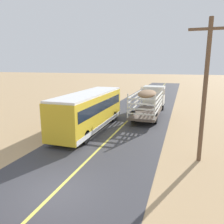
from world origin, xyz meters
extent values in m
plane|color=tan|center=(0.00, 0.00, 0.00)|extent=(240.00, 240.00, 0.00)
cube|color=#38383D|center=(0.00, 0.00, 0.01)|extent=(8.00, 120.00, 0.02)
cube|color=#D8CC4C|center=(0.00, 0.00, 0.02)|extent=(0.16, 117.60, 0.00)
cube|color=silver|center=(1.69, 19.50, 1.82)|extent=(2.50, 2.20, 2.20)
cube|color=#192333|center=(1.69, 19.50, 2.27)|extent=(2.53, 1.54, 0.70)
cube|color=brown|center=(1.69, 14.10, 0.72)|extent=(2.50, 6.40, 0.24)
cylinder|color=silver|center=(0.50, 17.24, 1.94)|extent=(0.12, 0.12, 2.20)
cylinder|color=silver|center=(2.88, 17.24, 1.94)|extent=(0.12, 0.12, 2.20)
cylinder|color=silver|center=(0.50, 10.96, 1.94)|extent=(0.12, 0.12, 2.20)
cylinder|color=silver|center=(2.88, 10.96, 1.94)|extent=(0.12, 0.12, 2.20)
cube|color=silver|center=(0.48, 14.10, 1.28)|extent=(0.08, 6.30, 0.12)
cube|color=silver|center=(2.90, 14.10, 1.28)|extent=(0.08, 6.30, 0.12)
cube|color=silver|center=(1.69, 10.94, 1.28)|extent=(2.40, 0.08, 0.12)
cube|color=silver|center=(0.48, 14.10, 1.72)|extent=(0.08, 6.30, 0.12)
cube|color=silver|center=(2.90, 14.10, 1.72)|extent=(0.08, 6.30, 0.12)
cube|color=silver|center=(1.69, 10.94, 1.72)|extent=(2.40, 0.08, 0.12)
cube|color=silver|center=(0.48, 14.10, 2.16)|extent=(0.08, 6.30, 0.12)
cube|color=silver|center=(2.90, 14.10, 2.16)|extent=(0.08, 6.30, 0.12)
cube|color=silver|center=(1.69, 10.94, 2.16)|extent=(2.40, 0.08, 0.12)
cube|color=silver|center=(0.48, 14.10, 2.60)|extent=(0.08, 6.30, 0.12)
cube|color=silver|center=(2.90, 14.10, 2.60)|extent=(0.08, 6.30, 0.12)
cube|color=silver|center=(1.69, 10.94, 2.60)|extent=(2.40, 0.08, 0.12)
ellipsoid|color=#8C6B4C|center=(1.69, 14.10, 2.69)|extent=(1.75, 3.84, 0.70)
cylinder|color=black|center=(0.60, 19.50, 0.57)|extent=(0.32, 1.10, 1.10)
cylinder|color=black|center=(2.78, 19.50, 0.57)|extent=(0.32, 1.10, 1.10)
cylinder|color=black|center=(0.60, 12.82, 0.57)|extent=(0.32, 1.10, 1.10)
cylinder|color=black|center=(2.78, 12.82, 0.57)|extent=(0.32, 1.10, 1.10)
cube|color=gold|center=(-2.38, 9.12, 1.72)|extent=(2.50, 10.00, 2.70)
cube|color=white|center=(-2.38, 9.12, 3.15)|extent=(2.45, 9.80, 0.16)
cube|color=#192333|center=(-2.38, 9.12, 2.19)|extent=(2.54, 9.20, 0.80)
cube|color=silver|center=(-2.38, 9.12, 0.57)|extent=(2.53, 9.80, 0.36)
cylinder|color=black|center=(-3.48, 12.37, 0.52)|extent=(0.30, 1.00, 1.00)
cylinder|color=black|center=(-1.28, 12.37, 0.52)|extent=(0.30, 1.00, 1.00)
cylinder|color=black|center=(-3.48, 5.87, 0.52)|extent=(0.30, 1.00, 1.00)
cylinder|color=black|center=(-1.28, 5.87, 0.52)|extent=(0.30, 1.00, 1.00)
cylinder|color=brown|center=(6.23, 5.47, 3.98)|extent=(0.24, 0.24, 7.96)
cube|color=brown|center=(6.23, 5.47, 7.36)|extent=(2.20, 0.14, 0.14)
camera|label=1|loc=(5.09, -7.53, 5.55)|focal=35.03mm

